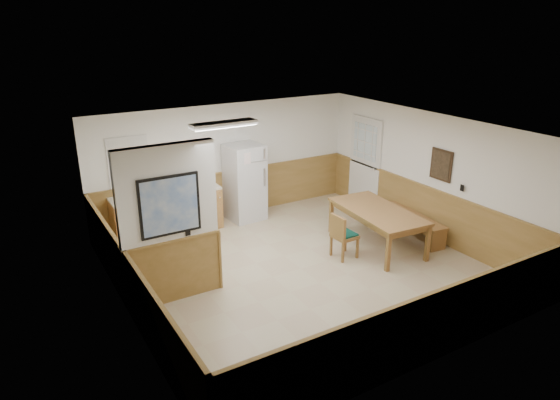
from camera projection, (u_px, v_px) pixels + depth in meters
ground at (301, 269)px, 8.85m from camera, size 6.00×6.00×0.00m
ceiling at (303, 130)px, 7.99m from camera, size 6.00×6.00×0.02m
back_wall at (227, 161)px, 10.84m from camera, size 6.00×0.02×2.50m
right_wall at (429, 176)px, 9.86m from camera, size 0.02×6.00×2.50m
left_wall at (123, 241)px, 6.98m from camera, size 0.02×6.00×2.50m
wainscot_back at (228, 194)px, 11.08m from camera, size 6.00×0.04×1.00m
wainscot_right at (424, 211)px, 10.11m from camera, size 0.04×6.00×1.00m
wainscot_left at (130, 288)px, 7.25m from camera, size 0.04×6.00×1.00m
partition_wall at (170, 227)px, 7.50m from camera, size 1.50×0.20×2.50m
kitchen_counter at (181, 210)px, 10.27m from camera, size 2.20×0.61×1.00m
exterior_door at (365, 163)px, 11.44m from camera, size 0.07×1.02×2.15m
kitchen_window at (128, 162)px, 9.71m from camera, size 0.80×0.04×1.00m
wall_painting at (441, 165)px, 9.49m from camera, size 0.04×0.50×0.60m
fluorescent_fixture at (224, 124)px, 8.67m from camera, size 1.20×0.30×0.09m
refrigerator at (245, 182)px, 10.80m from camera, size 0.78×0.75×1.67m
dining_table at (377, 214)px, 9.52m from camera, size 1.16×2.08×0.75m
dining_bench at (413, 219)px, 10.10m from camera, size 0.56×1.71×0.45m
dining_chair at (341, 233)px, 9.08m from camera, size 0.57×0.42×0.85m
fire_extinguisher at (202, 178)px, 10.28m from camera, size 0.11×0.11×0.42m
soap_bottle at (135, 191)px, 9.68m from camera, size 0.09×0.09×0.23m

